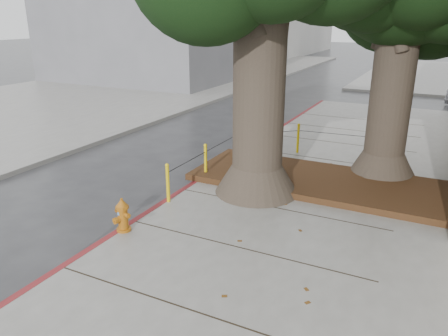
% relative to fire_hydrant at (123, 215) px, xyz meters
% --- Properties ---
extents(ground, '(140.00, 140.00, 0.00)m').
position_rel_fire_hydrant_xyz_m(ground, '(1.90, 0.43, -0.49)').
color(ground, '#28282B').
rests_on(ground, ground).
extents(sidewalk_opposite, '(14.00, 60.00, 0.15)m').
position_rel_fire_hydrant_xyz_m(sidewalk_opposite, '(-12.10, 10.43, -0.42)').
color(sidewalk_opposite, slate).
rests_on(sidewalk_opposite, ground).
extents(curb_red, '(0.14, 26.00, 0.16)m').
position_rel_fire_hydrant_xyz_m(curb_red, '(-0.10, 2.93, -0.42)').
color(curb_red, maroon).
rests_on(curb_red, ground).
extents(planter_bed, '(6.40, 2.60, 0.16)m').
position_rel_fire_hydrant_xyz_m(planter_bed, '(2.80, 4.33, -0.26)').
color(planter_bed, black).
rests_on(planter_bed, sidewalk_main).
extents(bollard_ring, '(3.79, 5.39, 0.95)m').
position_rel_fire_hydrant_xyz_m(bollard_ring, '(1.03, 4.81, 0.17)').
color(bollard_ring, yellow).
rests_on(bollard_ring, sidewalk_main).
extents(fire_hydrant, '(0.38, 0.37, 0.71)m').
position_rel_fire_hydrant_xyz_m(fire_hydrant, '(0.00, 0.00, 0.00)').
color(fire_hydrant, '#B66512').
rests_on(fire_hydrant, sidewalk_main).
extents(car_dark, '(1.81, 4.26, 1.22)m').
position_rel_fire_hydrant_xyz_m(car_dark, '(-9.59, 19.86, 0.12)').
color(car_dark, black).
rests_on(car_dark, ground).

